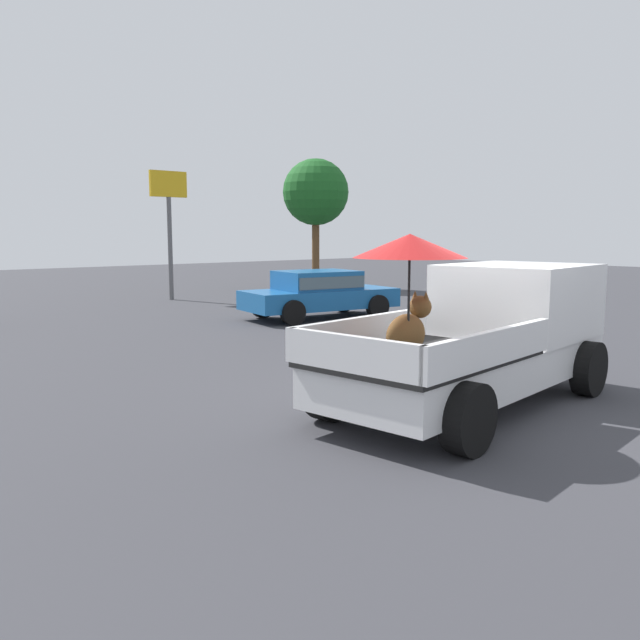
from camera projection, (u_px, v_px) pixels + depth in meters
The scene contains 5 objects.
ground_plane at pixel (468, 407), 8.91m from camera, with size 80.00×80.00×0.00m, color #38383D.
pickup_truck_main at pixel (484, 333), 9.08m from camera, with size 5.23×2.73×2.36m.
parked_sedan_near at pixel (319, 292), 18.10m from camera, with size 4.54×2.52×1.33m.
motel_sign at pixel (169, 209), 22.86m from camera, with size 1.40×0.16×4.52m.
tree_by_lot at pixel (316, 193), 27.70m from camera, with size 2.82×2.82×5.51m.
Camera 1 is at (-7.23, -5.20, 2.36)m, focal length 36.50 mm.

